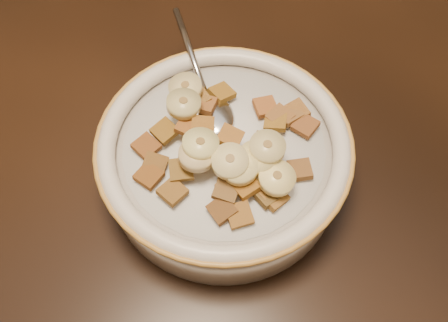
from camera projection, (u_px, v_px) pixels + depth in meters
The scene contains 42 objects.
floor at pixel (199, 264), 1.28m from camera, with size 4.00×4.50×0.10m, color #422816.
table at pixel (173, 47), 0.62m from camera, with size 1.40×0.90×0.04m, color black.
cereal_bowl at pixel (224, 163), 0.48m from camera, with size 0.22×0.22×0.05m, color beige.
milk at pixel (224, 148), 0.45m from camera, with size 0.18×0.18×0.00m, color silver.
spoon at pixel (212, 115), 0.47m from camera, with size 0.04×0.05×0.01m, color #BCBCBC.
cereal_square_0 at pixel (264, 143), 0.43m from camera, with size 0.02×0.02×0.01m, color #98691D.
cereal_square_1 at pixel (203, 127), 0.44m from camera, with size 0.02×0.02×0.01m, color brown.
cereal_square_2 at pixel (155, 165), 0.43m from camera, with size 0.02×0.02×0.01m, color brown.
cereal_square_3 at pixel (276, 122), 0.46m from camera, with size 0.02×0.02×0.01m, color olive.
cereal_square_4 at pixel (265, 107), 0.47m from camera, with size 0.02×0.02×0.01m, color brown.
cereal_square_5 at pixel (189, 126), 0.44m from camera, with size 0.02×0.02×0.01m, color brown.
cereal_square_6 at pixel (149, 176), 0.43m from camera, with size 0.02×0.02×0.01m, color brown.
cereal_square_7 at pixel (300, 170), 0.43m from camera, with size 0.02×0.02×0.01m, color brown.
cereal_square_8 at pixel (146, 146), 0.44m from camera, with size 0.02×0.02×0.01m, color brown.
cereal_square_9 at pixel (274, 197), 0.42m from camera, with size 0.02×0.02×0.01m, color brown.
cereal_square_10 at pixel (280, 117), 0.46m from camera, with size 0.02×0.02×0.01m, color brown.
cereal_square_11 at pixel (305, 126), 0.46m from camera, with size 0.02×0.02×0.01m, color brown.
cereal_square_12 at pixel (207, 152), 0.43m from camera, with size 0.02×0.02×0.01m, color brown.
cereal_square_13 at pixel (296, 111), 0.46m from camera, with size 0.02×0.02×0.01m, color olive.
cereal_square_14 at pixel (181, 170), 0.43m from camera, with size 0.02×0.02×0.01m, color brown.
cereal_square_15 at pixel (222, 210), 0.41m from camera, with size 0.02×0.02×0.01m, color brown.
cereal_square_16 at pixel (230, 137), 0.43m from camera, with size 0.02×0.02×0.01m, color #985818.
cereal_square_17 at pixel (198, 98), 0.47m from camera, with size 0.02×0.02×0.01m, color olive.
cereal_square_18 at pixel (246, 186), 0.42m from camera, with size 0.02×0.02×0.01m, color brown.
cereal_square_19 at pixel (289, 115), 0.46m from camera, with size 0.02×0.02×0.01m, color brown.
cereal_square_20 at pixel (222, 93), 0.47m from camera, with size 0.02×0.02×0.01m, color brown.
cereal_square_21 at pixel (239, 215), 0.41m from camera, with size 0.02×0.02×0.01m, color #8E5718.
cereal_square_22 at pixel (267, 194), 0.42m from camera, with size 0.02×0.02×0.01m, color brown.
cereal_square_23 at pixel (231, 184), 0.42m from camera, with size 0.02×0.02×0.01m, color brown.
cereal_square_24 at pixel (165, 131), 0.45m from camera, with size 0.02×0.02×0.01m, color brown.
cereal_square_25 at pixel (226, 190), 0.42m from camera, with size 0.02×0.02×0.01m, color brown.
cereal_square_26 at pixel (172, 192), 0.42m from camera, with size 0.02×0.02×0.01m, color brown.
cereal_square_27 at pixel (204, 104), 0.46m from camera, with size 0.02×0.02×0.01m, color brown.
banana_slice_0 at pixel (240, 167), 0.41m from camera, with size 0.03×0.03×0.01m, color #FFE398.
banana_slice_1 at pixel (201, 144), 0.42m from camera, with size 0.03×0.03×0.01m, color #D7C67F.
banana_slice_2 at pixel (185, 88), 0.46m from camera, with size 0.03×0.03×0.01m, color beige.
banana_slice_3 at pixel (257, 158), 0.42m from camera, with size 0.03×0.03×0.01m, color #F6E777.
banana_slice_4 at pixel (277, 178), 0.41m from camera, with size 0.03×0.03×0.01m, color #FFEF98.
banana_slice_5 at pixel (184, 104), 0.44m from camera, with size 0.03×0.03×0.01m, color #CBC387.
banana_slice_6 at pixel (197, 155), 0.42m from camera, with size 0.03×0.03×0.01m, color #D0B67D.
banana_slice_7 at pixel (230, 161), 0.41m from camera, with size 0.03×0.03×0.01m, color #FFF1A3.
banana_slice_8 at pixel (267, 147), 0.42m from camera, with size 0.03×0.03×0.01m, color #D1C681.
Camera 1 is at (0.31, -0.32, 1.18)m, focal length 40.00 mm.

